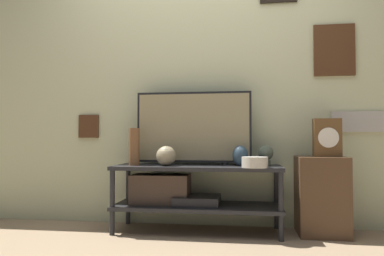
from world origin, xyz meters
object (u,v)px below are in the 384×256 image
vase_urn_stoneware (240,156)px  vase_tall_ceramic (134,147)px  vase_round_glass (166,156)px  mantel_clock (327,138)px  television (194,127)px  decorative_bust (266,154)px  vase_wide_bowl (255,162)px

vase_urn_stoneware → vase_tall_ceramic: vase_tall_ceramic is taller
vase_round_glass → mantel_clock: bearing=3.9°
vase_tall_ceramic → vase_round_glass: (0.27, -0.02, -0.07)m
television → vase_round_glass: bearing=-138.6°
vase_round_glass → decorative_bust: size_ratio=0.96×
vase_tall_ceramic → vase_round_glass: vase_tall_ceramic is taller
television → vase_tall_ceramic: (-0.47, -0.15, -0.16)m
television → vase_round_glass: television is taller
vase_urn_stoneware → mantel_clock: mantel_clock is taller
vase_wide_bowl → vase_tall_ceramic: bearing=172.5°
decorative_bust → mantel_clock: (0.46, -0.02, 0.13)m
vase_urn_stoneware → decorative_bust: (0.20, 0.05, 0.01)m
vase_round_glass → decorative_bust: bearing=7.6°
vase_urn_stoneware → decorative_bust: bearing=12.8°
television → vase_tall_ceramic: bearing=-161.8°
vase_urn_stoneware → vase_tall_ceramic: size_ratio=0.54×
television → vase_round_glass: 0.35m
television → mantel_clock: bearing=-4.8°
television → decorative_bust: bearing=-6.6°
vase_wide_bowl → mantel_clock: size_ratio=0.66×
vase_tall_ceramic → vase_wide_bowl: (0.96, -0.13, -0.11)m
television → vase_wide_bowl: size_ratio=4.94×
vase_round_glass → mantel_clock: mantel_clock is taller
vase_wide_bowl → decorative_bust: decorative_bust is taller
vase_tall_ceramic → mantel_clock: mantel_clock is taller
vase_tall_ceramic → decorative_bust: 1.06m
television → vase_urn_stoneware: bearing=-16.2°
decorative_bust → mantel_clock: size_ratio=0.56×
vase_wide_bowl → mantel_clock: 0.62m
television → vase_wide_bowl: (0.50, -0.28, -0.27)m
television → vase_tall_ceramic: 0.52m
television → vase_urn_stoneware: (0.39, -0.11, -0.23)m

